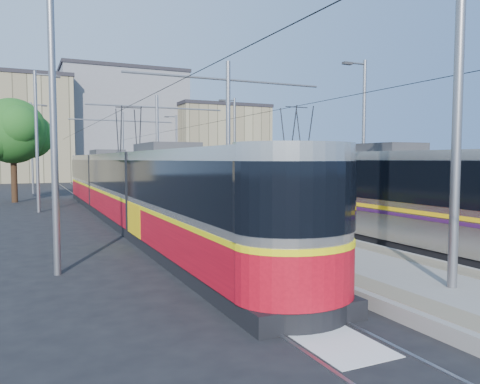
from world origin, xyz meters
name	(u,v)px	position (x,y,z in m)	size (l,w,h in m)	color
ground	(338,263)	(0.00, 0.00, 0.00)	(160.00, 160.00, 0.00)	black
platform	(171,206)	(0.00, 17.00, 0.15)	(4.00, 50.00, 0.30)	gray
tactile_strip_left	(148,204)	(-1.45, 17.00, 0.30)	(0.70, 50.00, 0.01)	gray
tactile_strip_right	(193,202)	(1.45, 17.00, 0.30)	(0.70, 50.00, 0.01)	gray
rails	(171,208)	(0.00, 17.00, 0.02)	(8.71, 70.00, 0.03)	gray
track_arrow	(282,310)	(-3.60, -3.00, 0.01)	(1.20, 5.00, 0.01)	silver
tram_left	(130,187)	(-3.60, 11.72, 1.70)	(2.43, 32.28, 5.50)	black
tram_right	(296,184)	(3.60, 8.15, 1.86)	(2.43, 28.99, 5.50)	black
catenary	(184,133)	(0.00, 14.15, 4.52)	(9.20, 70.00, 7.00)	slate
street_lamps	(154,143)	(0.00, 21.00, 4.18)	(15.18, 38.22, 8.00)	slate
shelter	(193,189)	(0.13, 13.19, 1.43)	(0.75, 1.06, 2.16)	black
tree	(17,132)	(-8.55, 25.66, 4.92)	(5.01, 4.63, 7.28)	#382314
building_left	(8,129)	(-10.00, 60.00, 7.14)	(16.32, 12.24, 14.27)	#9B8E69
building_centre	(122,126)	(6.00, 64.00, 8.32)	(18.36, 14.28, 16.63)	gray
building_right	(218,142)	(20.00, 58.00, 5.78)	(14.28, 10.20, 11.53)	#9B8E69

